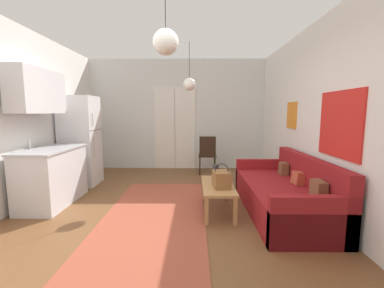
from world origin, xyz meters
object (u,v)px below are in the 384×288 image
object	(u,v)px
bamboo_vase	(216,172)
pendant_lamp_far	(189,84)
accent_chair	(207,153)
pendant_lamp_near	(166,42)
coffee_table	(218,188)
handbag	(221,179)
refrigerator	(81,141)
couch	(286,195)

from	to	relation	value
bamboo_vase	pendant_lamp_far	xyz separation A→B (m)	(-0.44, 1.03, 1.48)
bamboo_vase	accent_chair	distance (m)	1.94
bamboo_vase	pendant_lamp_near	bearing A→B (deg)	-125.90
coffee_table	handbag	distance (m)	0.23
refrigerator	handbag	bearing A→B (deg)	-29.80
bamboo_vase	handbag	size ratio (longest dim) A/B	1.30
pendant_lamp_near	pendant_lamp_far	bearing A→B (deg)	83.24
refrigerator	accent_chair	distance (m)	2.77
coffee_table	pendant_lamp_near	distance (m)	2.12
handbag	accent_chair	size ratio (longest dim) A/B	0.38
accent_chair	couch	bearing A→B (deg)	116.42
bamboo_vase	accent_chair	xyz separation A→B (m)	(-0.03, 1.94, -0.02)
handbag	refrigerator	distance (m)	3.11
accent_chair	pendant_lamp_near	world-z (taller)	pendant_lamp_near
handbag	pendant_lamp_far	distance (m)	2.15
couch	coffee_table	world-z (taller)	couch
handbag	refrigerator	bearing A→B (deg)	150.20
couch	bamboo_vase	distance (m)	1.10
bamboo_vase	handbag	bearing A→B (deg)	-84.57
handbag	pendant_lamp_far	bearing A→B (deg)	107.93
bamboo_vase	pendant_lamp_far	bearing A→B (deg)	113.00
couch	pendant_lamp_far	world-z (taller)	pendant_lamp_far
couch	handbag	distance (m)	1.01
refrigerator	pendant_lamp_near	size ratio (longest dim) A/B	2.63
coffee_table	pendant_lamp_near	xyz separation A→B (m)	(-0.68, -0.61, 1.91)
bamboo_vase	pendant_lamp_near	distance (m)	2.08
coffee_table	accent_chair	bearing A→B (deg)	90.88
bamboo_vase	couch	bearing A→B (deg)	-18.84
handbag	accent_chair	world-z (taller)	accent_chair
couch	handbag	size ratio (longest dim) A/B	6.18
couch	coffee_table	xyz separation A→B (m)	(-1.00, 0.04, 0.09)
accent_chair	refrigerator	bearing A→B (deg)	20.16
bamboo_vase	pendant_lamp_near	size ratio (longest dim) A/B	0.66
couch	handbag	bearing A→B (deg)	-173.50
couch	pendant_lamp_near	xyz separation A→B (m)	(-1.68, -0.58, 2.00)
handbag	pendant_lamp_near	size ratio (longest dim) A/B	0.51
accent_chair	bamboo_vase	bearing A→B (deg)	92.78
handbag	pendant_lamp_near	xyz separation A→B (m)	(-0.71, -0.47, 1.73)
coffee_table	bamboo_vase	xyz separation A→B (m)	(-0.01, 0.31, 0.17)
coffee_table	bamboo_vase	distance (m)	0.35
handbag	coffee_table	bearing A→B (deg)	104.09
coffee_table	handbag	world-z (taller)	handbag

